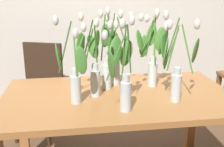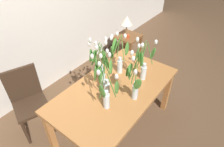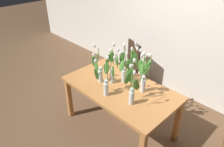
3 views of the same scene
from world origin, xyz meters
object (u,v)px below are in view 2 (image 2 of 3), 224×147
object	(u,v)px
tulip_vase_4	(118,57)
tulip_vase_5	(143,63)
tulip_vase_2	(99,64)
tulip_vase_3	(134,84)
dining_chair	(28,98)
dining_table	(115,94)
tulip_vase_6	(104,70)
pillar_candle	(128,37)
table_lamp	(127,21)
tulip_vase_1	(107,96)
side_table	(128,41)
tulip_vase_0	(103,81)

from	to	relation	value
tulip_vase_4	tulip_vase_5	distance (m)	0.32
tulip_vase_2	tulip_vase_4	xyz separation A→B (m)	(0.26, -0.10, 0.00)
tulip_vase_3	dining_chair	xyz separation A→B (m)	(-0.62, 1.16, -0.43)
dining_table	tulip_vase_6	world-z (taller)	tulip_vase_6
tulip_vase_5	dining_chair	distance (m)	1.51
tulip_vase_2	tulip_vase_3	xyz separation A→B (m)	(-0.03, -0.51, -0.02)
tulip_vase_6	pillar_candle	distance (m)	1.64
dining_table	table_lamp	xyz separation A→B (m)	(1.48, 0.84, 0.21)
dining_table	tulip_vase_1	bearing A→B (deg)	-158.08
tulip_vase_5	dining_table	bearing A→B (deg)	154.65
tulip_vase_5	table_lamp	size ratio (longest dim) A/B	1.45
tulip_vase_3	table_lamp	size ratio (longest dim) A/B	1.40
tulip_vase_6	tulip_vase_3	bearing A→B (deg)	-85.35
tulip_vase_1	tulip_vase_6	distance (m)	0.37
tulip_vase_4	side_table	xyz separation A→B (m)	(1.25, 0.66, -0.55)
tulip_vase_4	tulip_vase_5	size ratio (longest dim) A/B	1.00
tulip_vase_1	tulip_vase_5	xyz separation A→B (m)	(0.64, -0.04, 0.06)
tulip_vase_4	dining_chair	distance (m)	1.26
tulip_vase_0	tulip_vase_3	size ratio (longest dim) A/B	1.00
tulip_vase_6	side_table	size ratio (longest dim) A/B	1.03
side_table	pillar_candle	xyz separation A→B (m)	(-0.10, -0.06, 0.16)
tulip_vase_1	tulip_vase_3	distance (m)	0.32
dining_chair	pillar_candle	world-z (taller)	dining_chair
tulip_vase_3	tulip_vase_5	xyz separation A→B (m)	(0.35, 0.10, 0.03)
tulip_vase_1	tulip_vase_5	world-z (taller)	tulip_vase_5
tulip_vase_3	pillar_candle	xyz separation A→B (m)	(1.44, 1.01, -0.37)
tulip_vase_5	tulip_vase_3	bearing A→B (deg)	-164.72
tulip_vase_4	dining_chair	xyz separation A→B (m)	(-0.91, 0.75, -0.45)
tulip_vase_2	table_lamp	size ratio (longest dim) A/B	1.44
tulip_vase_4	table_lamp	distance (m)	1.40
tulip_vase_2	dining_chair	size ratio (longest dim) A/B	0.62
tulip_vase_5	side_table	xyz separation A→B (m)	(1.19, 0.98, -0.55)
dining_table	tulip_vase_2	world-z (taller)	tulip_vase_2
side_table	tulip_vase_0	bearing A→B (deg)	-155.06
tulip_vase_6	dining_chair	distance (m)	1.07
tulip_vase_5	pillar_candle	world-z (taller)	tulip_vase_5
dining_table	table_lamp	world-z (taller)	table_lamp
tulip_vase_5	side_table	distance (m)	1.63
table_lamp	dining_chair	bearing A→B (deg)	178.12
tulip_vase_4	tulip_vase_6	distance (m)	0.32
tulip_vase_1	tulip_vase_6	bearing A→B (deg)	44.99
tulip_vase_0	dining_table	bearing A→B (deg)	-8.84
dining_table	tulip_vase_6	bearing A→B (deg)	109.10
tulip_vase_6	dining_table	bearing A→B (deg)	-70.90
tulip_vase_2	pillar_candle	distance (m)	1.55
tulip_vase_2	tulip_vase_3	size ratio (longest dim) A/B	1.03
tulip_vase_1	pillar_candle	size ratio (longest dim) A/B	7.45
dining_chair	table_lamp	xyz separation A→B (m)	(2.12, -0.07, 0.33)
dining_table	tulip_vase_2	bearing A→B (deg)	87.69
dining_table	tulip_vase_0	xyz separation A→B (m)	(-0.18, 0.03, 0.30)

